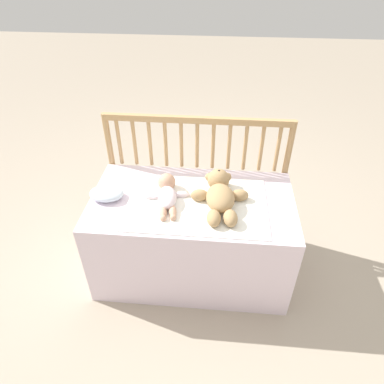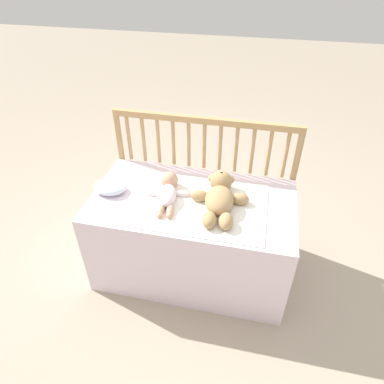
% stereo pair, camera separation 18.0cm
% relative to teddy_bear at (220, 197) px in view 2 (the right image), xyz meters
% --- Properties ---
extents(ground_plane, '(12.00, 12.00, 0.00)m').
position_rel_teddy_bear_xyz_m(ground_plane, '(-0.15, 0.01, -0.60)').
color(ground_plane, tan).
extents(crib_mattress, '(1.10, 0.60, 0.55)m').
position_rel_teddy_bear_xyz_m(crib_mattress, '(-0.15, 0.01, -0.32)').
color(crib_mattress, silver).
rests_on(crib_mattress, ground_plane).
extents(crib_rail, '(1.10, 0.04, 0.88)m').
position_rel_teddy_bear_xyz_m(crib_rail, '(-0.15, 0.33, 0.02)').
color(crib_rail, tan).
rests_on(crib_rail, ground_plane).
extents(blanket, '(0.74, 0.49, 0.01)m').
position_rel_teddy_bear_xyz_m(blanket, '(-0.12, -0.03, -0.05)').
color(blanket, white).
rests_on(blanket, crib_mattress).
extents(teddy_bear, '(0.31, 0.41, 0.12)m').
position_rel_teddy_bear_xyz_m(teddy_bear, '(0.00, 0.00, 0.00)').
color(teddy_bear, tan).
rests_on(teddy_bear, crib_mattress).
extents(baby, '(0.25, 0.33, 0.10)m').
position_rel_teddy_bear_xyz_m(baby, '(-0.28, -0.00, -0.01)').
color(baby, white).
rests_on(baby, crib_mattress).
extents(small_pillow, '(0.19, 0.14, 0.06)m').
position_rel_teddy_bear_xyz_m(small_pillow, '(-0.61, -0.02, -0.02)').
color(small_pillow, silver).
rests_on(small_pillow, crib_mattress).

